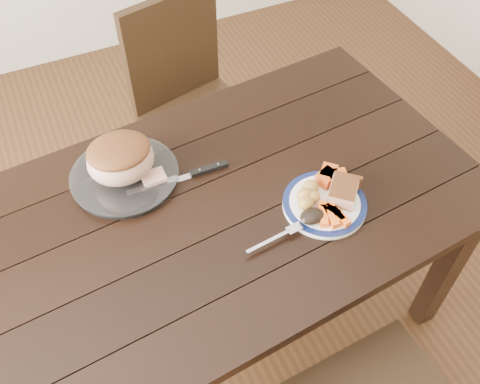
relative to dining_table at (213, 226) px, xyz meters
name	(u,v)px	position (x,y,z in m)	size (l,w,h in m)	color
ground	(220,324)	(0.00, 0.00, -0.66)	(4.00, 4.00, 0.00)	#472B16
dining_table	(213,226)	(0.00, 0.00, 0.00)	(1.68, 1.05, 0.75)	black
chair_far	(191,98)	(0.21, 0.74, -0.13)	(0.51, 0.52, 0.93)	black
dinner_plate	(324,204)	(0.30, -0.13, 0.10)	(0.24, 0.24, 0.02)	white
plate_rim	(325,202)	(0.30, -0.13, 0.11)	(0.24, 0.24, 0.02)	#0D1744
serving_platter	(125,177)	(-0.20, 0.21, 0.10)	(0.32, 0.32, 0.02)	white
pork_slice	(343,192)	(0.35, -0.14, 0.13)	(0.10, 0.08, 0.04)	tan
roasted_potatoes	(308,195)	(0.26, -0.10, 0.13)	(0.09, 0.09, 0.04)	gold
carrot_batons	(332,215)	(0.29, -0.19, 0.12)	(0.08, 0.11, 0.02)	#FF6215
pumpkin_wedges	(331,177)	(0.35, -0.07, 0.13)	(0.09, 0.09, 0.04)	#F4581B
dark_mushroom	(312,216)	(0.23, -0.17, 0.13)	(0.07, 0.05, 0.03)	black
fork	(279,237)	(0.12, -0.18, 0.11)	(0.18, 0.04, 0.00)	silver
roast_joint	(121,160)	(-0.20, 0.21, 0.17)	(0.20, 0.17, 0.13)	tan
cut_slice	(154,177)	(-0.12, 0.16, 0.12)	(0.07, 0.06, 0.02)	tan
carving_knife	(197,173)	(0.01, 0.14, 0.10)	(0.32, 0.03, 0.01)	silver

